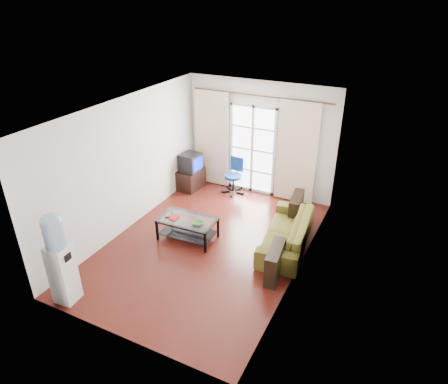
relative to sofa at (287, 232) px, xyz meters
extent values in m
plane|color=#561C14|center=(-1.37, -0.68, -0.29)|extent=(5.20, 5.20, 0.00)
plane|color=white|center=(-1.37, -0.68, 2.41)|extent=(5.20, 5.20, 0.00)
cube|color=white|center=(-1.37, 1.92, 1.06)|extent=(3.60, 0.02, 2.70)
cube|color=white|center=(-1.37, -3.28, 1.06)|extent=(3.60, 0.02, 2.70)
cube|color=white|center=(-3.17, -0.68, 1.06)|extent=(0.02, 5.20, 2.70)
cube|color=white|center=(0.43, -0.68, 1.06)|extent=(0.02, 5.20, 2.70)
cube|color=white|center=(-1.52, 1.88, 0.78)|extent=(1.01, 0.02, 2.04)
cube|color=white|center=(-1.52, 1.86, 0.78)|extent=(1.16, 0.06, 2.15)
cylinder|color=#4C3F2D|center=(-1.37, 1.82, 2.09)|extent=(3.30, 0.04, 0.04)
cube|color=beige|center=(-2.57, 1.80, 0.91)|extent=(0.90, 0.07, 2.35)
cube|color=beige|center=(-0.42, 1.80, 0.91)|extent=(0.90, 0.07, 2.35)
cube|color=#969698|center=(-0.57, 1.82, 0.04)|extent=(0.64, 0.12, 0.64)
imported|color=brown|center=(0.00, 0.00, 0.00)|extent=(2.18, 1.25, 0.58)
cube|color=silver|center=(-1.83, -0.67, 0.16)|extent=(1.15, 0.68, 0.01)
cube|color=black|center=(-1.83, -0.67, -0.15)|extent=(1.08, 0.62, 0.01)
cube|color=black|center=(-2.34, -0.98, -0.07)|extent=(0.04, 0.04, 0.45)
cube|color=black|center=(-1.28, -0.94, -0.07)|extent=(0.04, 0.04, 0.45)
cube|color=black|center=(-2.37, -0.40, -0.07)|extent=(0.04, 0.04, 0.45)
cube|color=black|center=(-1.31, -0.36, -0.07)|extent=(0.04, 0.04, 0.45)
imported|color=#30864A|center=(-1.54, -0.74, 0.19)|extent=(0.30, 0.30, 0.05)
imported|color=maroon|center=(-2.15, -0.74, 0.17)|extent=(0.18, 0.23, 0.02)
cube|color=black|center=(-2.18, -0.78, 0.17)|extent=(0.15, 0.12, 0.02)
cube|color=black|center=(-2.92, 1.32, -0.04)|extent=(0.50, 0.71, 0.50)
cube|color=black|center=(-2.90, 1.29, 0.42)|extent=(0.47, 0.50, 0.43)
cube|color=#0C19E5|center=(-2.68, 1.28, 0.42)|extent=(0.05, 0.38, 0.32)
cube|color=black|center=(-3.08, 1.31, 0.42)|extent=(0.16, 0.33, 0.28)
cylinder|color=black|center=(-1.87, 1.57, -0.07)|extent=(0.05, 0.05, 0.44)
cylinder|color=navy|center=(-1.87, 1.57, 0.14)|extent=(0.42, 0.42, 0.07)
cube|color=navy|center=(-1.86, 1.76, 0.40)|extent=(0.35, 0.07, 0.36)
cube|color=white|center=(-2.67, -3.03, 0.23)|extent=(0.36, 0.36, 1.04)
cylinder|color=#7EA4C3|center=(-2.67, -3.03, 0.96)|extent=(0.32, 0.32, 0.42)
sphere|color=#7EA4C3|center=(-2.67, -3.03, 1.16)|extent=(0.32, 0.32, 0.32)
cube|color=black|center=(-2.51, -3.02, 0.58)|extent=(0.06, 0.13, 0.11)
camera|label=1|loc=(1.78, -6.36, 4.22)|focal=32.00mm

